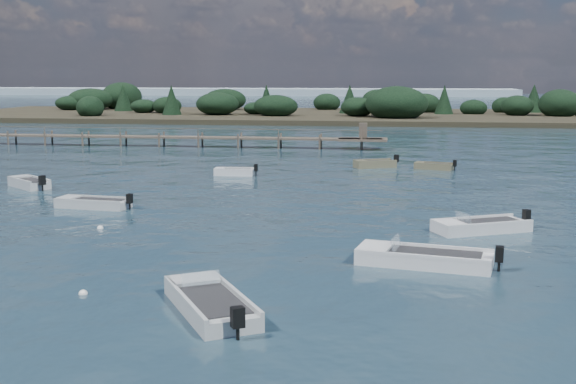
# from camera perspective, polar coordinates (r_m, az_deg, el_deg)

# --- Properties ---
(ground) EXTENTS (400.00, 400.00, 0.00)m
(ground) POSITION_cam_1_polar(r_m,az_deg,el_deg) (87.00, 3.57, 4.25)
(ground) COLOR #162934
(ground) RESTS_ON ground
(tender_far_grey) EXTENTS (3.80, 3.47, 1.33)m
(tender_far_grey) POSITION_cam_1_polar(r_m,az_deg,el_deg) (52.47, -19.77, 0.54)
(tender_far_grey) COLOR #A5AAAC
(tender_far_grey) RESTS_ON ground
(dinghy_mid_white_a) EXTENTS (5.91, 3.04, 1.36)m
(dinghy_mid_white_a) POSITION_cam_1_polar(r_m,az_deg,el_deg) (30.06, 10.66, -5.35)
(dinghy_mid_white_a) COLOR silver
(dinghy_mid_white_a) RESTS_ON ground
(dinghy_extra_a) EXTENTS (3.42, 2.06, 1.09)m
(dinghy_extra_a) POSITION_cam_1_polar(r_m,az_deg,el_deg) (59.95, 11.44, 1.92)
(dinghy_extra_a) COLOR #736C4D
(dinghy_extra_a) RESTS_ON ground
(dinghy_mid_grey) EXTENTS (4.64, 2.05, 1.16)m
(dinghy_mid_grey) POSITION_cam_1_polar(r_m,az_deg,el_deg) (43.50, -15.14, -0.99)
(dinghy_mid_grey) COLOR #A5AAAC
(dinghy_mid_grey) RESTS_ON ground
(dinghy_mid_white_b) EXTENTS (5.07, 3.65, 1.27)m
(dinghy_mid_white_b) POSITION_cam_1_polar(r_m,az_deg,el_deg) (36.92, 15.00, -2.78)
(dinghy_mid_white_b) COLOR silver
(dinghy_mid_white_b) RESTS_ON ground
(tender_far_grey_b) EXTENTS (3.80, 2.58, 1.30)m
(tender_far_grey_b) POSITION_cam_1_polar(r_m,az_deg,el_deg) (60.28, 6.88, 2.10)
(tender_far_grey_b) COLOR #736C4D
(tender_far_grey_b) RESTS_ON ground
(tender_far_white) EXTENTS (3.35, 1.33, 1.14)m
(tender_far_white) POSITION_cam_1_polar(r_m,az_deg,el_deg) (55.40, -4.28, 1.49)
(tender_far_white) COLOR silver
(tender_far_white) RESTS_ON ground
(dinghy_near_olive) EXTENTS (4.20, 5.32, 1.33)m
(dinghy_near_olive) POSITION_cam_1_polar(r_m,az_deg,el_deg) (24.09, -6.16, -8.96)
(dinghy_near_olive) COLOR #A5AAAC
(dinghy_near_olive) RESTS_ON ground
(buoy_a) EXTENTS (0.32, 0.32, 0.32)m
(buoy_a) POSITION_cam_1_polar(r_m,az_deg,el_deg) (26.80, -15.88, -7.76)
(buoy_a) COLOR silver
(buoy_a) RESTS_ON ground
(buoy_b) EXTENTS (0.32, 0.32, 0.32)m
(buoy_b) POSITION_cam_1_polar(r_m,az_deg,el_deg) (30.93, 10.07, -5.25)
(buoy_b) COLOR silver
(buoy_b) RESTS_ON ground
(buoy_c) EXTENTS (0.32, 0.32, 0.32)m
(buoy_c) POSITION_cam_1_polar(r_m,az_deg,el_deg) (37.60, -14.62, -2.80)
(buoy_c) COLOR silver
(buoy_c) RESTS_ON ground
(buoy_d) EXTENTS (0.32, 0.32, 0.32)m
(buoy_d) POSITION_cam_1_polar(r_m,az_deg,el_deg) (39.98, 18.53, -2.27)
(buoy_d) COLOR silver
(buoy_d) RESTS_ON ground
(jetty) EXTENTS (64.50, 3.20, 3.40)m
(jetty) POSITION_cam_1_polar(r_m,az_deg,el_deg) (79.87, -12.90, 4.28)
(jetty) COLOR brown
(jetty) RESTS_ON ground
(far_headland) EXTENTS (190.00, 40.00, 5.80)m
(far_headland) POSITION_cam_1_polar(r_m,az_deg,el_deg) (127.89, 16.29, 6.40)
(far_headland) COLOR black
(far_headland) RESTS_ON ground
(distant_haze) EXTENTS (280.00, 20.00, 2.40)m
(distant_haze) POSITION_cam_1_polar(r_m,az_deg,el_deg) (274.08, -12.85, 7.51)
(distant_haze) COLOR #8DA2AF
(distant_haze) RESTS_ON ground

